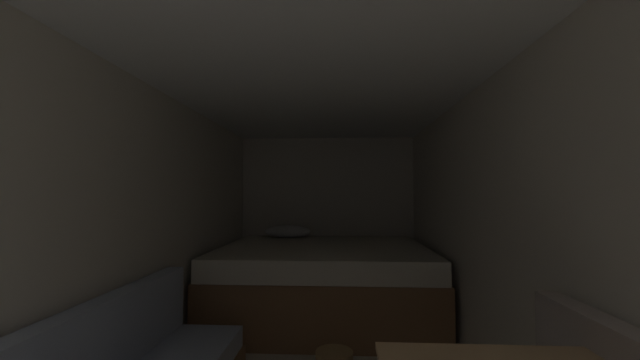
{
  "coord_description": "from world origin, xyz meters",
  "views": [
    {
      "loc": [
        0.18,
        -0.32,
        1.33
      ],
      "look_at": [
        0.01,
        2.67,
        1.45
      ],
      "focal_mm": 20.47,
      "sensor_mm": 36.0,
      "label": 1
    }
  ],
  "objects": [
    {
      "name": "wall_right",
      "position": [
        1.2,
        2.11,
        1.05
      ],
      "size": [
        0.05,
        5.16,
        2.11
      ],
      "primitive_type": "cube",
      "color": "beige",
      "rests_on": "ground"
    },
    {
      "name": "wall_back",
      "position": [
        0.0,
        4.71,
        1.05
      ],
      "size": [
        2.45,
        0.05,
        2.11
      ],
      "primitive_type": "cube",
      "color": "beige",
      "rests_on": "ground"
    },
    {
      "name": "bed",
      "position": [
        -0.01,
        3.7,
        0.39
      ],
      "size": [
        2.23,
        1.9,
        0.92
      ],
      "color": "brown",
      "rests_on": "ground"
    },
    {
      "name": "ceiling_slab",
      "position": [
        0.0,
        2.11,
        2.13
      ],
      "size": [
        2.45,
        5.16,
        0.05
      ],
      "primitive_type": "cube",
      "color": "white",
      "rests_on": "wall_left"
    },
    {
      "name": "wall_left",
      "position": [
        -1.2,
        2.11,
        1.05
      ],
      "size": [
        0.05,
        5.16,
        2.11
      ],
      "primitive_type": "cube",
      "color": "beige",
      "rests_on": "ground"
    }
  ]
}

